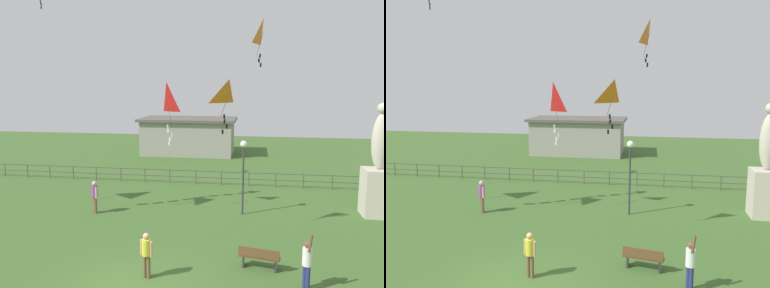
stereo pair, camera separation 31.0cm
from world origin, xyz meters
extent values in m
plane|color=#3D6028|center=(0.00, 0.00, 0.00)|extent=(80.00, 80.00, 0.00)
cube|color=beige|center=(10.21, 9.01, 1.23)|extent=(1.46, 1.46, 2.47)
ellipsoid|color=beige|center=(10.21, 9.01, 3.90)|extent=(0.90, 0.76, 2.86)
sphere|color=beige|center=(10.21, 9.01, 5.58)|extent=(0.56, 0.56, 0.56)
cylinder|color=#38383D|center=(3.34, 8.11, 1.79)|extent=(0.10, 0.10, 3.58)
sphere|color=white|center=(3.34, 8.11, 3.73)|extent=(0.36, 0.36, 0.36)
cube|color=brown|center=(4.18, 2.00, 0.45)|extent=(1.55, 0.68, 0.06)
cube|color=brown|center=(4.14, 1.82, 0.67)|extent=(1.48, 0.35, 0.36)
cube|color=#333338|center=(3.59, 2.11, 0.23)|extent=(0.08, 0.36, 0.45)
cube|color=#333338|center=(4.76, 1.88, 0.23)|extent=(0.08, 0.36, 0.45)
cylinder|color=brown|center=(-4.44, 7.10, 0.44)|extent=(0.15, 0.15, 0.88)
cylinder|color=brown|center=(-4.32, 6.98, 0.44)|extent=(0.15, 0.15, 0.88)
cylinder|color=purple|center=(-4.38, 7.04, 1.19)|extent=(0.32, 0.32, 0.62)
sphere|color=beige|center=(-4.38, 7.04, 1.62)|extent=(0.24, 0.24, 0.24)
cylinder|color=beige|center=(-4.54, 7.19, 1.15)|extent=(0.10, 0.10, 0.59)
cylinder|color=beige|center=(-4.23, 6.89, 1.15)|extent=(0.10, 0.10, 0.59)
cylinder|color=brown|center=(0.32, 0.61, 0.42)|extent=(0.14, 0.14, 0.83)
cylinder|color=brown|center=(0.17, 0.66, 0.42)|extent=(0.14, 0.14, 0.83)
cylinder|color=gold|center=(0.25, 0.63, 1.13)|extent=(0.30, 0.30, 0.59)
sphere|color=tan|center=(0.25, 0.63, 1.53)|extent=(0.22, 0.22, 0.22)
cylinder|color=tan|center=(0.44, 0.57, 1.09)|extent=(0.09, 0.09, 0.56)
cylinder|color=tan|center=(0.05, 0.70, 1.09)|extent=(0.09, 0.09, 0.56)
cylinder|color=navy|center=(5.73, 0.60, 0.43)|extent=(0.15, 0.15, 0.86)
cylinder|color=navy|center=(5.65, 0.75, 0.43)|extent=(0.15, 0.15, 0.86)
cylinder|color=white|center=(5.69, 0.68, 1.17)|extent=(0.31, 0.31, 0.61)
sphere|color=brown|center=(5.69, 0.68, 1.59)|extent=(0.23, 0.23, 0.23)
cylinder|color=brown|center=(5.74, 0.47, 1.71)|extent=(0.20, 0.16, 0.58)
cylinder|color=brown|center=(5.59, 0.86, 1.13)|extent=(0.09, 0.09, 0.58)
pyramid|color=red|center=(-0.57, 7.56, 6.10)|extent=(0.91, 0.75, 1.54)
cylinder|color=#4C381E|center=(-0.47, 7.76, 5.34)|extent=(0.21, 0.42, 1.54)
cube|color=white|center=(-0.56, 7.72, 4.62)|extent=(0.10, 0.05, 0.20)
cube|color=white|center=(-0.55, 7.73, 4.40)|extent=(0.09, 0.04, 0.20)
cube|color=white|center=(-0.38, 7.81, 4.18)|extent=(0.09, 0.02, 0.20)
cube|color=white|center=(-0.46, 7.77, 3.96)|extent=(0.09, 0.04, 0.20)
cube|color=white|center=(-0.50, 7.75, 3.74)|extent=(0.09, 0.03, 0.20)
pyramid|color=orange|center=(2.79, 4.74, 6.41)|extent=(1.09, 1.11, 1.02)
cylinder|color=#4C381E|center=(2.60, 4.91, 5.91)|extent=(0.39, 0.37, 1.02)
cube|color=black|center=(2.58, 4.90, 5.40)|extent=(0.10, 0.02, 0.20)
cube|color=black|center=(2.59, 4.91, 5.18)|extent=(0.11, 0.03, 0.21)
cube|color=black|center=(2.69, 4.95, 4.96)|extent=(0.09, 0.04, 0.20)
cube|color=black|center=(2.52, 4.87, 4.74)|extent=(0.08, 0.05, 0.20)
cube|color=black|center=(-8.77, 10.39, 11.70)|extent=(0.10, 0.03, 0.21)
cube|color=black|center=(-8.75, 10.40, 11.48)|extent=(0.11, 0.05, 0.21)
cube|color=black|center=(-8.75, 10.40, 11.26)|extent=(0.10, 0.04, 0.21)
pyramid|color=orange|center=(4.19, 7.98, 9.30)|extent=(0.64, 1.10, 1.19)
cylinder|color=#4C381E|center=(4.03, 8.03, 8.70)|extent=(0.34, 0.12, 1.19)
cube|color=black|center=(4.05, 8.04, 8.15)|extent=(0.11, 0.03, 0.21)
cube|color=black|center=(4.01, 8.01, 7.93)|extent=(0.10, 0.04, 0.21)
cube|color=black|center=(4.10, 8.06, 7.71)|extent=(0.09, 0.03, 0.20)
cylinder|color=#4C4742|center=(-14.41, 14.00, 0.47)|extent=(0.06, 0.06, 0.95)
cylinder|color=#4C4742|center=(-12.59, 14.00, 0.47)|extent=(0.06, 0.06, 0.95)
cylinder|color=#4C4742|center=(-10.83, 14.00, 0.47)|extent=(0.06, 0.06, 0.95)
cylinder|color=#4C4742|center=(-9.00, 14.00, 0.47)|extent=(0.06, 0.06, 0.95)
cylinder|color=#4C4742|center=(-7.25, 14.00, 0.47)|extent=(0.06, 0.06, 0.95)
cylinder|color=#4C4742|center=(-5.41, 14.00, 0.47)|extent=(0.06, 0.06, 0.95)
cylinder|color=#4C4742|center=(-3.65, 14.00, 0.47)|extent=(0.06, 0.06, 0.95)
cylinder|color=#4C4742|center=(-1.87, 14.00, 0.47)|extent=(0.06, 0.06, 0.95)
cylinder|color=#4C4742|center=(-0.03, 14.00, 0.47)|extent=(0.06, 0.06, 0.95)
cylinder|color=#4C4742|center=(1.71, 14.00, 0.47)|extent=(0.06, 0.06, 0.95)
cylinder|color=#4C4742|center=(3.56, 14.00, 0.47)|extent=(0.06, 0.06, 0.95)
cylinder|color=#4C4742|center=(5.33, 14.00, 0.47)|extent=(0.06, 0.06, 0.95)
cylinder|color=#4C4742|center=(7.11, 14.00, 0.47)|extent=(0.06, 0.06, 0.95)
cylinder|color=#4C4742|center=(8.93, 14.00, 0.47)|extent=(0.06, 0.06, 0.95)
cylinder|color=#4C4742|center=(10.70, 14.00, 0.47)|extent=(0.06, 0.06, 0.95)
cube|color=#4C4742|center=(0.00, 14.00, 0.91)|extent=(36.00, 0.05, 0.05)
cube|color=#4C4742|center=(0.00, 14.00, 0.47)|extent=(36.00, 0.05, 0.05)
cube|color=gray|center=(-2.58, 26.00, 1.64)|extent=(8.68, 4.98, 3.28)
cube|color=#59544C|center=(-2.58, 26.00, 3.40)|extent=(9.28, 5.58, 0.24)
camera|label=1|loc=(3.91, -11.91, 6.74)|focal=36.67mm
camera|label=2|loc=(4.21, -11.86, 6.74)|focal=36.67mm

